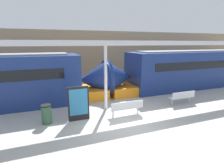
% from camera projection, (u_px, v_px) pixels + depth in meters
% --- Properties ---
extents(ground_plane, '(60.00, 60.00, 0.00)m').
position_uv_depth(ground_plane, '(127.00, 126.00, 8.30)').
color(ground_plane, '#B2AFA8').
extents(station_wall, '(56.00, 0.20, 5.00)m').
position_uv_depth(station_wall, '(82.00, 57.00, 17.18)').
color(station_wall, '#9E8460').
rests_on(station_wall, ground_plane).
extents(train_left, '(16.85, 2.93, 3.20)m').
position_uv_depth(train_left, '(195.00, 69.00, 15.64)').
color(train_left, navy).
rests_on(train_left, ground_plane).
extents(bench_near, '(1.87, 0.49, 0.83)m').
position_uv_depth(bench_near, '(126.00, 107.00, 9.31)').
color(bench_near, silver).
rests_on(bench_near, ground_plane).
extents(bench_far, '(1.75, 0.45, 0.83)m').
position_uv_depth(bench_far, '(182.00, 96.00, 11.15)').
color(bench_far, silver).
rests_on(bench_far, ground_plane).
extents(trash_bin, '(0.49, 0.49, 0.95)m').
position_uv_depth(trash_bin, '(47.00, 114.00, 8.43)').
color(trash_bin, '#2D5138').
rests_on(trash_bin, ground_plane).
extents(poster_board, '(1.06, 0.07, 1.77)m').
position_uv_depth(poster_board, '(79.00, 104.00, 8.68)').
color(poster_board, black).
rests_on(poster_board, ground_plane).
extents(support_column_near, '(0.18, 0.18, 3.69)m').
position_uv_depth(support_column_near, '(106.00, 78.00, 10.02)').
color(support_column_near, silver).
rests_on(support_column_near, ground_plane).
extents(canopy_beam, '(28.00, 0.60, 0.28)m').
position_uv_depth(canopy_beam, '(105.00, 43.00, 9.56)').
color(canopy_beam, '#B7B7BC').
rests_on(canopy_beam, support_column_near).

